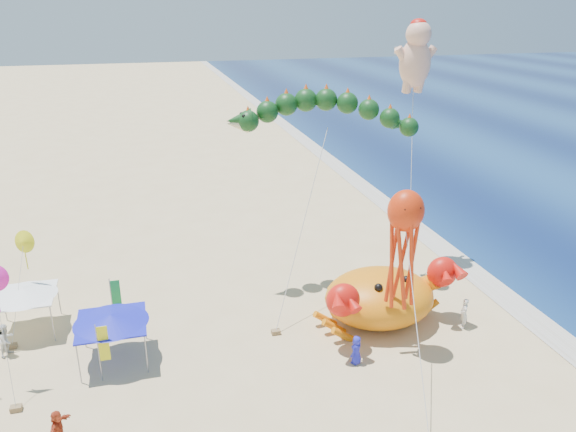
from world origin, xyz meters
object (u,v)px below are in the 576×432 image
object	(u,v)px
crab_inflatable	(380,296)
octopus_kite	(404,240)
cherub_kite	(416,55)
canopy_white	(24,293)
canopy_blue	(111,319)
dragon_kite	(325,119)

from	to	relation	value
crab_inflatable	octopus_kite	bearing A→B (deg)	-92.71
cherub_kite	canopy_white	world-z (taller)	cherub_kite
cherub_kite	octopus_kite	xyz separation A→B (m)	(-5.55, -10.96, -8.09)
octopus_kite	canopy_blue	distance (m)	15.46
dragon_kite	canopy_white	distance (m)	20.06
crab_inflatable	octopus_kite	xyz separation A→B (m)	(-0.12, -2.51, 4.57)
cherub_kite	canopy_blue	size ratio (longest dim) A/B	4.39
canopy_blue	canopy_white	world-z (taller)	same
canopy_blue	crab_inflatable	bearing A→B (deg)	-0.25
crab_inflatable	dragon_kite	xyz separation A→B (m)	(-1.56, 6.06, 9.23)
dragon_kite	cherub_kite	size ratio (longest dim) A/B	0.74
dragon_kite	cherub_kite	bearing A→B (deg)	18.88
octopus_kite	canopy_white	world-z (taller)	octopus_kite
octopus_kite	dragon_kite	bearing A→B (deg)	99.57
cherub_kite	octopus_kite	distance (m)	14.71
cherub_kite	canopy_blue	bearing A→B (deg)	-157.56
cherub_kite	canopy_white	xyz separation A→B (m)	(-25.08, -4.22, -11.91)
cherub_kite	canopy_blue	xyz separation A→B (m)	(-20.30, -8.38, -11.91)
dragon_kite	canopy_blue	size ratio (longest dim) A/B	3.23
canopy_white	crab_inflatable	bearing A→B (deg)	-12.14
octopus_kite	canopy_blue	size ratio (longest dim) A/B	2.36
canopy_blue	dragon_kite	bearing A→B (deg)	24.24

